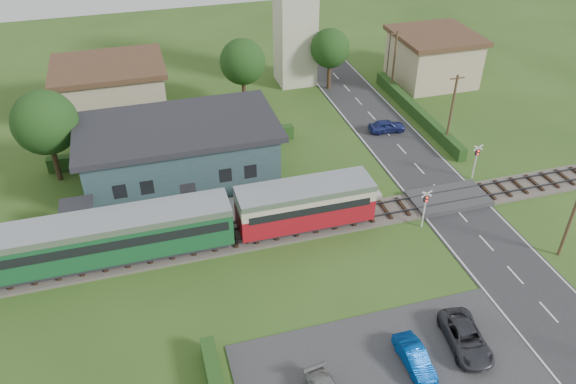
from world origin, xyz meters
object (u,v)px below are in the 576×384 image
object	(u,v)px
crossing_signal_near	(425,204)
pedestrian_far	(119,219)
house_east	(433,57)
train	(64,245)
crossing_signal_far	(476,157)
station_building	(180,153)
pedestrian_near	(289,195)
equipment_hut	(79,220)
car_park_dark	(466,338)
car_on_road	(387,126)
house_west	(112,90)
car_park_blue	(414,357)

from	to	relation	value
crossing_signal_near	pedestrian_far	size ratio (longest dim) A/B	1.68
house_east	crossing_signal_near	bearing A→B (deg)	-119.13
train	crossing_signal_far	bearing A→B (deg)	4.22
station_building	crossing_signal_far	size ratio (longest dim) A/B	4.88
house_east	pedestrian_near	size ratio (longest dim) A/B	5.95
station_building	crossing_signal_near	distance (m)	19.98
equipment_hut	pedestrian_near	size ratio (longest dim) A/B	1.72
car_park_dark	equipment_hut	bearing A→B (deg)	150.29
car_on_road	pedestrian_near	distance (m)	15.57
house_west	pedestrian_far	size ratio (longest dim) A/B	5.54
equipment_hut	car_on_road	distance (m)	29.40
house_east	crossing_signal_far	size ratio (longest dim) A/B	2.69
train	house_east	bearing A→B (deg)	29.51
station_building	crossing_signal_near	world-z (taller)	station_building
house_east	car_park_dark	size ratio (longest dim) A/B	1.99
crossing_signal_far	pedestrian_near	world-z (taller)	crossing_signal_far
house_west	train	bearing A→B (deg)	-99.53
house_west	pedestrian_far	distance (m)	20.14
crossing_signal_far	pedestrian_far	world-z (taller)	crossing_signal_far
house_east	pedestrian_near	xyz separation A→B (m)	(-22.51, -19.24, -1.61)
equipment_hut	car_park_blue	bearing A→B (deg)	-43.24
house_west	car_on_road	distance (m)	27.44
car_park_dark	pedestrian_far	distance (m)	24.90
train	pedestrian_near	world-z (taller)	train
crossing_signal_far	station_building	bearing A→B (deg)	164.37
equipment_hut	pedestrian_near	distance (m)	15.50
equipment_hut	pedestrian_far	size ratio (longest dim) A/B	1.31
station_building	car_on_road	bearing A→B (deg)	8.44
crossing_signal_near	car_on_road	size ratio (longest dim) A/B	0.93
equipment_hut	station_building	world-z (taller)	station_building
equipment_hut	station_building	xyz separation A→B (m)	(8.00, 5.79, 0.95)
house_east	car_park_blue	bearing A→B (deg)	-119.19
crossing_signal_far	equipment_hut	bearing A→B (deg)	178.54
train	car_park_dark	size ratio (longest dim) A/B	9.74
station_building	car_park_blue	world-z (taller)	station_building
house_east	equipment_hut	bearing A→B (deg)	-153.68
car_on_road	station_building	bearing A→B (deg)	103.40
crossing_signal_near	car_park_blue	bearing A→B (deg)	-119.31
crossing_signal_near	crossing_signal_far	distance (m)	8.65
house_west	pedestrian_far	xyz separation A→B (m)	(-0.33, -20.09, -1.37)
equipment_hut	pedestrian_far	bearing A→B (deg)	-6.18
pedestrian_near	pedestrian_far	world-z (taller)	pedestrian_far
house_west	pedestrian_near	world-z (taller)	house_west
house_east	car_park_blue	world-z (taller)	house_east
train	pedestrian_far	distance (m)	4.64
crossing_signal_near	equipment_hut	bearing A→B (deg)	167.06
train	pedestrian_far	bearing A→B (deg)	39.51
station_building	car_park_dark	size ratio (longest dim) A/B	3.61
house_east	pedestrian_far	world-z (taller)	house_east
station_building	pedestrian_near	bearing A→B (deg)	-39.78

